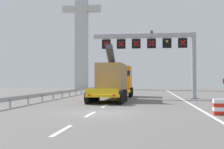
{
  "coord_description": "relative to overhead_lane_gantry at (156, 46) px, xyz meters",
  "views": [
    {
      "loc": [
        2.84,
        -16.78,
        1.96
      ],
      "look_at": [
        -0.88,
        11.63,
        2.55
      ],
      "focal_mm": 45.83,
      "sensor_mm": 36.0,
      "label": 1
    }
  ],
  "objects": [
    {
      "name": "lane_markings",
      "position": [
        -4.11,
        6.21,
        -5.7
      ],
      "size": [
        0.2,
        55.79,
        0.01
      ],
      "color": "silver",
      "rests_on": "ground"
    },
    {
      "name": "ground",
      "position": [
        -3.58,
        -14.39,
        -5.7
      ],
      "size": [
        112.0,
        112.0,
        0.0
      ],
      "primitive_type": "plane",
      "color": "slate"
    },
    {
      "name": "guardrail_left",
      "position": [
        -10.73,
        2.2,
        -5.14
      ],
      "size": [
        0.13,
        37.18,
        0.76
      ],
      "color": "#999EA3",
      "rests_on": "ground"
    },
    {
      "name": "heavy_haul_truck_yellow",
      "position": [
        -4.31,
        -0.85,
        -3.71
      ],
      "size": [
        3.2,
        14.1,
        5.3
      ],
      "color": "yellow",
      "rests_on": "ground"
    },
    {
      "name": "crash_barrier_striped",
      "position": [
        3.35,
        -14.37,
        -5.25
      ],
      "size": [
        1.01,
        0.52,
        0.9
      ],
      "color": "red",
      "rests_on": "ground"
    },
    {
      "name": "bridge_pylon_distant",
      "position": [
        -16.42,
        33.79,
        9.72
      ],
      "size": [
        9.0,
        2.0,
        30.07
      ],
      "color": "#B7B7B2",
      "rests_on": "ground"
    },
    {
      "name": "edge_line_right",
      "position": [
        2.62,
        -2.39,
        -5.7
      ],
      "size": [
        0.2,
        63.0,
        0.01
      ],
      "primitive_type": "cube",
      "color": "silver",
      "rests_on": "ground"
    },
    {
      "name": "overhead_lane_gantry",
      "position": [
        0.0,
        0.0,
        0.0
      ],
      "size": [
        11.26,
        0.9,
        7.35
      ],
      "color": "#9EA0A5",
      "rests_on": "ground"
    }
  ]
}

